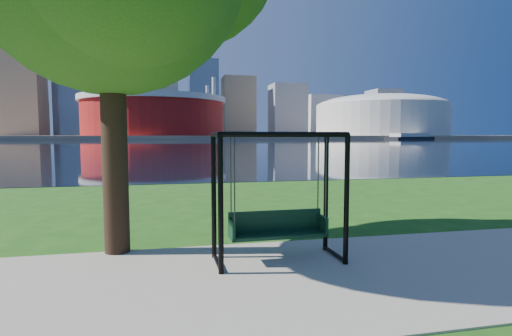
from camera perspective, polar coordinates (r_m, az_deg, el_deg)
name	(u,v)px	position (r m, az deg, el deg)	size (l,w,h in m)	color
ground	(248,270)	(6.73, -1.20, -14.42)	(900.00, 900.00, 0.00)	#1E5114
path	(254,280)	(6.26, -0.29, -15.76)	(120.00, 4.00, 0.03)	#9E937F
river	(175,143)	(108.27, -11.56, 3.46)	(900.00, 180.00, 0.02)	black
far_bank	(171,137)	(312.24, -12.00, 4.39)	(900.00, 228.00, 2.00)	#937F60
stadium	(154,114)	(241.70, -14.37, 7.42)	(83.00, 83.00, 32.00)	maroon
arena	(381,114)	(277.37, 17.39, 7.32)	(84.00, 84.00, 26.56)	beige
skyline	(165,92)	(327.38, -12.87, 10.50)	(392.00, 66.00, 96.50)	gray
swing	(278,200)	(6.91, 3.15, -4.56)	(2.22, 0.99, 2.26)	black
barge	(410,137)	(229.97, 21.14, 4.21)	(33.36, 20.51, 3.25)	black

